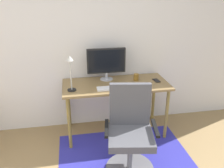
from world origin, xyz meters
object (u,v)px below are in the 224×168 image
coffee_cup (136,77)px  cell_phone (156,80)px  monitor (106,62)px  computer_mouse (137,86)px  desk_lamp (70,68)px  office_chair (130,138)px  keyboard (114,88)px  desk (116,89)px

coffee_cup → cell_phone: (0.28, -0.07, -0.04)m
monitor → coffee_cup: monitor is taller
computer_mouse → monitor: bearing=134.0°
desk_lamp → office_chair: 1.10m
monitor → cell_phone: bearing=-14.8°
cell_phone → monitor: bearing=160.3°
cell_phone → office_chair: (-0.57, -0.77, -0.36)m
coffee_cup → monitor: bearing=165.4°
computer_mouse → office_chair: (-0.23, -0.60, -0.38)m
office_chair → computer_mouse: bearing=78.8°
coffee_cup → cell_phone: 0.29m
keyboard → computer_mouse: bearing=-1.3°
desk → desk_lamp: desk_lamp is taller
keyboard → desk: bearing=68.7°
cell_phone → computer_mouse: bearing=-157.8°
desk → monitor: monitor is taller
desk → keyboard: (-0.06, -0.17, 0.09)m
desk → coffee_cup: size_ratio=15.25×
monitor → desk_lamp: size_ratio=1.18×
computer_mouse → desk_lamp: (-0.84, 0.04, 0.28)m
desk_lamp → monitor: bearing=32.1°
desk_lamp → cell_phone: bearing=6.3°
desk → cell_phone: cell_phone is taller
computer_mouse → cell_phone: bearing=27.0°
coffee_cup → computer_mouse: bearing=-104.3°
computer_mouse → cell_phone: computer_mouse is taller
desk → office_chair: 0.82m
keyboard → coffee_cup: coffee_cup is taller
office_chair → cell_phone: bearing=63.4°
office_chair → coffee_cup: bearing=80.7°
desk → monitor: 0.40m
cell_phone → office_chair: bearing=-131.3°
cell_phone → desk_lamp: desk_lamp is taller
computer_mouse → keyboard: bearing=178.7°
keyboard → coffee_cup: size_ratio=4.57×
computer_mouse → cell_phone: 0.38m
coffee_cup → cell_phone: size_ratio=0.67×
keyboard → computer_mouse: computer_mouse is taller
keyboard → office_chair: size_ratio=0.43×
monitor → coffee_cup: (0.41, -0.11, -0.21)m
monitor → coffee_cup: 0.47m
coffee_cup → office_chair: bearing=-109.1°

